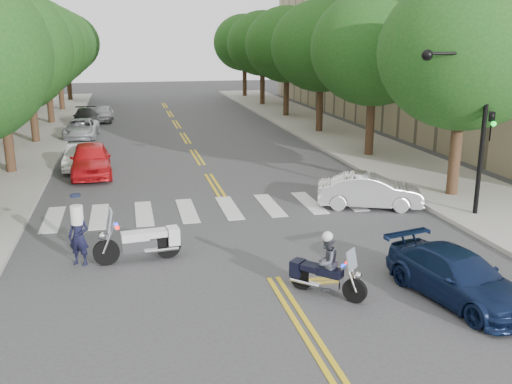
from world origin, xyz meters
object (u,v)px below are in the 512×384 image
object	(u,v)px
motorcycle_police	(325,267)
convertible	(370,191)
motorcycle_parked	(145,242)
officer_standing	(79,237)
sedan_blue	(458,276)

from	to	relation	value
motorcycle_police	convertible	size ratio (longest dim) A/B	0.43
motorcycle_parked	officer_standing	size ratio (longest dim) A/B	1.50
motorcycle_police	sedan_blue	bearing A→B (deg)	118.55
officer_standing	sedan_blue	size ratio (longest dim) A/B	0.41
motorcycle_police	sedan_blue	world-z (taller)	motorcycle_police
sedan_blue	motorcycle_parked	bearing A→B (deg)	136.90
officer_standing	convertible	world-z (taller)	officer_standing
motorcycle_police	motorcycle_parked	bearing A→B (deg)	-82.05
motorcycle_parked	sedan_blue	world-z (taller)	motorcycle_parked
convertible	sedan_blue	xyz separation A→B (m)	(-1.08, -7.60, -0.04)
motorcycle_police	convertible	bearing A→B (deg)	-165.75
officer_standing	motorcycle_parked	bearing A→B (deg)	22.67
motorcycle_police	officer_standing	bearing A→B (deg)	-73.30
motorcycle_police	officer_standing	distance (m)	6.81
motorcycle_parked	officer_standing	world-z (taller)	officer_standing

